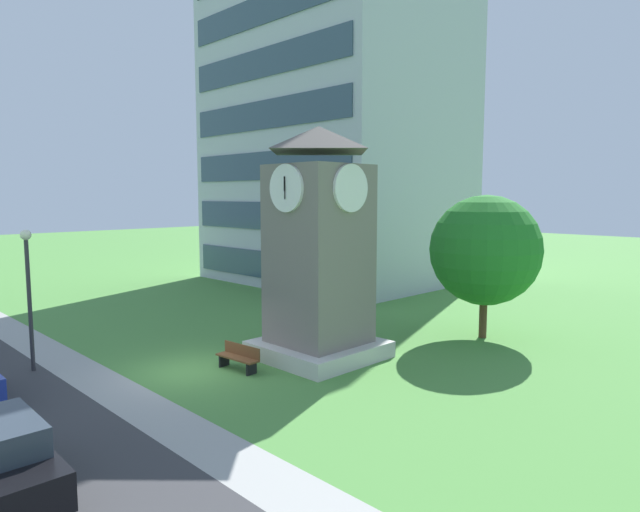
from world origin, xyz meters
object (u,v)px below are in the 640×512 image
clock_tower (319,258)px  street_lamp (28,282)px  tree_near_tower (485,250)px  park_bench (239,357)px

clock_tower → street_lamp: clock_tower is taller
street_lamp → tree_near_tower: (8.75, 15.31, 0.65)m
clock_tower → tree_near_tower: clock_tower is taller
clock_tower → park_bench: bearing=-105.3°
park_bench → tree_near_tower: tree_near_tower is taller
street_lamp → clock_tower: bearing=54.9°
clock_tower → tree_near_tower: (2.93, 7.03, 0.00)m
park_bench → street_lamp: size_ratio=0.37×
clock_tower → park_bench: (-0.85, -3.10, -3.32)m
clock_tower → street_lamp: (-5.82, -8.28, -0.65)m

